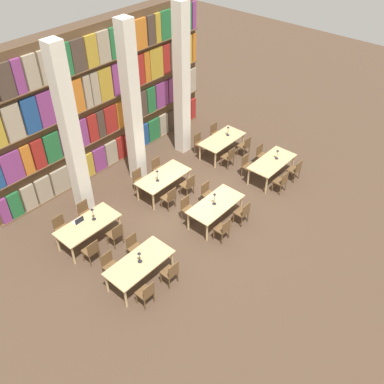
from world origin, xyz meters
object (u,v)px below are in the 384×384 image
Objects in this scene: chair_6 at (243,212)px; chair_23 at (216,133)px; reading_table_0 at (140,264)px; chair_19 at (158,168)px; chair_14 at (116,234)px; desk_lamp_4 at (157,174)px; reading_table_4 at (163,178)px; desk_lamp_1 at (215,197)px; chair_17 at (139,180)px; reading_table_5 at (222,140)px; reading_table_3 at (88,226)px; reading_table_2 at (272,163)px; chair_18 at (188,184)px; chair_13 at (61,227)px; pillar_center at (132,107)px; chair_12 at (91,251)px; chair_20 at (229,157)px; chair_5 at (188,208)px; chair_7 at (208,193)px; pillar_right at (182,83)px; chair_0 at (146,293)px; chair_2 at (171,272)px; laptop at (78,221)px; chair_3 at (135,247)px; desk_lamp_3 at (93,212)px; chair_21 at (199,143)px; chair_11 at (262,155)px; chair_22 at (245,146)px; chair_16 at (170,197)px; chair_4 at (223,229)px; chair_8 at (281,181)px; chair_9 at (247,165)px; chair_1 at (110,265)px; chair_10 at (295,169)px; desk_lamp_0 at (139,255)px; pillar_left at (71,136)px; chair_15 at (86,212)px.

chair_6 is 5.15m from chair_23.
chair_19 reaches higher than reading_table_0.
desk_lamp_4 reaches higher than chair_14.
desk_lamp_1 is at bearing -89.71° from reading_table_4.
reading_table_5 is at bearing 168.66° from chair_17.
reading_table_3 is at bearing 120.99° from chair_14.
chair_18 is at bearing 150.14° from reading_table_2.
pillar_center is at bearing -170.64° from chair_13.
reading_table_3 is 0.94m from chair_12.
chair_18 and chair_20 have the same top height.
chair_12 is at bearing -14.65° from chair_5.
chair_7 is 2.45m from chair_20.
chair_0 is (-6.49, -4.57, -2.51)m from pillar_right.
chair_19 is (3.39, 3.88, 0.00)m from chair_2.
chair_7 is 4.52m from laptop.
chair_2 is 1.53m from chair_3.
desk_lamp_3 reaches higher than reading_table_5.
chair_5 is 4.11m from chair_21.
chair_11 is 0.89m from chair_22.
chair_5 is 0.85m from chair_16.
chair_4 is 3.37m from chair_8.
chair_9 is (2.81, -3.12, -2.51)m from pillar_center.
chair_3 is (0.97, 0.00, 0.00)m from chair_1.
reading_table_2 is 2.26× the size of chair_20.
chair_0 is 1.00× the size of chair_13.
chair_23 is at bearing -161.18° from chair_3.
chair_9 and chair_12 have the same top height.
reading_table_3 is (-3.44, -1.41, -2.32)m from pillar_center.
reading_table_5 is (-0.45, 3.18, 0.20)m from chair_10.
chair_7 is 2.80m from chair_8.
desk_lamp_0 is 0.44× the size of chair_10.
laptop is at bearing -72.43° from chair_3.
reading_table_0 is at bearing -96.64° from desk_lamp_3.
pillar_right is 6.74× the size of chair_22.
pillar_left reaches higher than chair_17.
chair_14 is (-5.53, -2.18, -2.51)m from pillar_right.
pillar_left is 6.74× the size of chair_3.
chair_15 is (-3.49, 3.94, 0.00)m from chair_6.
chair_7 is 1.00× the size of chair_18.
chair_23 is (6.85, 3.86, 0.00)m from chair_2.
pillar_right is 3.78m from reading_table_4.
chair_9 is 2.78× the size of laptop.
chair_14 is at bearing 179.49° from chair_20.
chair_3 is 1.30m from chair_12.
chair_23 is (3.38, 2.36, 0.00)m from chair_7.
pillar_right is at bearing 104.95° from chair_10.
desk_lamp_1 is 0.52× the size of chair_8.
chair_14 is (0.96, 0.00, 0.00)m from chair_12.
desk_lamp_0 is at bearing 179.33° from reading_table_2.
chair_10 is at bearing -39.62° from reading_table_4.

